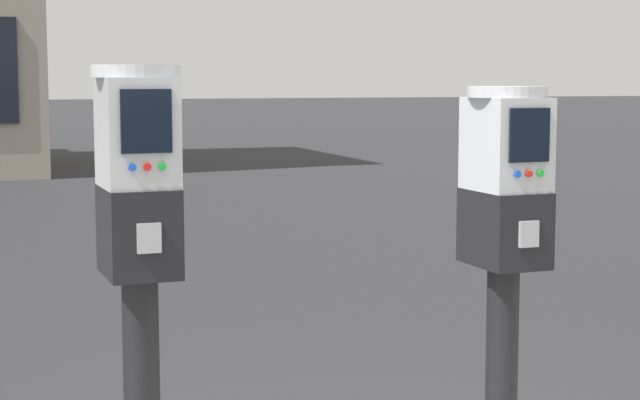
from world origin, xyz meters
name	(u,v)px	position (x,y,z in m)	size (l,w,h in m)	color
parking_meter_near_kerb	(139,250)	(-0.69, -0.22, 1.13)	(0.22, 0.25, 1.44)	black
parking_meter_twin_adjacent	(504,243)	(0.32, -0.22, 1.10)	(0.22, 0.25, 1.39)	black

